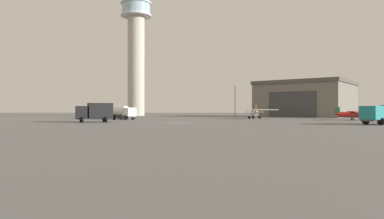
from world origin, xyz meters
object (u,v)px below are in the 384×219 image
Objects in this scene: control_tower at (136,50)px; truck_box_teal at (382,113)px; truck_fuel_tanker_white at (123,112)px; truck_box_black at (95,112)px; truck_flatbed_blue at (105,113)px; airplane_silver at (254,112)px; airplane_red at (353,114)px; light_post_west at (235,97)px.

control_tower is 6.03× the size of truck_box_teal.
truck_box_teal is (48.91, -72.42, -21.71)m from control_tower.
truck_box_black is (-0.91, -15.15, 0.15)m from truck_fuel_tanker_white.
truck_flatbed_blue is at bearing 163.87° from truck_fuel_tanker_white.
truck_fuel_tanker_white is (7.21, -49.84, -21.67)m from control_tower.
airplane_silver is (35.52, -42.36, -21.77)m from control_tower.
airplane_red is 53.30m from truck_flatbed_blue.
truck_box_teal reaches higher than truck_flatbed_blue.
truck_flatbed_blue is 0.72× the size of light_post_west.
control_tower reaches higher than truck_box_black.
airplane_red is at bearing 139.04° from truck_flatbed_blue.
truck_flatbed_blue is at bearing -103.94° from truck_box_black.
truck_box_teal is (-4.77, -21.03, 0.32)m from airplane_red.
airplane_red is 21.57m from truck_box_teal.
airplane_red is 0.76× the size of airplane_silver.
airplane_red is 1.31× the size of truck_box_black.
truck_fuel_tanker_white is 45.28m from light_post_west.
light_post_west is at bearing 150.02° from airplane_red.
truck_fuel_tanker_white is at bearing -119.77° from truck_box_black.
airplane_silver is 1.45× the size of truck_flatbed_blue.
truck_box_teal is 61.18m from light_post_west.
airplane_silver reaches higher than truck_flatbed_blue.
airplane_silver is 34.29m from truck_flatbed_blue.
truck_box_teal is at bearing 116.68° from truck_flatbed_blue.
control_tower is at bearing -110.77° from truck_box_black.
light_post_west is at bearing -21.63° from control_tower.
airplane_silver is 1.48× the size of truck_box_teal.
control_tower is 7.04× the size of truck_box_black.
truck_box_black reaches higher than truck_flatbed_blue.
airplane_red is (53.68, -51.38, -22.04)m from control_tower.
truck_box_teal is (41.69, -22.58, -0.05)m from truck_fuel_tanker_white.
truck_box_black is at bearing -56.49° from truck_fuel_tanker_white.
truck_flatbed_blue is at bearing -138.64° from light_post_west.
truck_flatbed_blue is 1.26× the size of truck_fuel_tanker_white.
truck_box_black is at bearing -84.46° from control_tower.
light_post_west is at bearing 71.26° from truck_box_teal.
truck_fuel_tanker_white is at bearing 107.15° from airplane_silver.
control_tower is at bearing 158.37° from light_post_west.
truck_flatbed_blue is 1.02× the size of truck_box_teal.
truck_flatbed_blue is (-52.45, 9.51, 0.00)m from airplane_red.
airplane_silver is 32.91m from truck_box_teal.
control_tower is 4.07× the size of airplane_silver.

